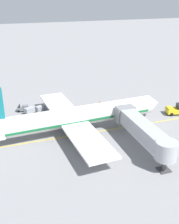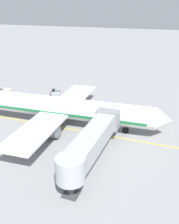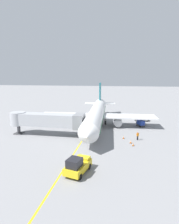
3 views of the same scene
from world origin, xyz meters
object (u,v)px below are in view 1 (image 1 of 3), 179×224
(pushback_tractor, at_px, (177,109))
(safety_cone_wing_tip, at_px, (104,111))
(baggage_tug_lead, at_px, (23,108))
(baggage_cart_third_in_train, at_px, (30,110))
(baggage_cart_second_in_train, at_px, (41,109))
(ground_crew_wing_walker, at_px, (100,104))
(parked_airliner, at_px, (75,117))
(safety_cone_nose_left, at_px, (115,106))
(safety_cone_nose_right, at_px, (111,108))
(jet_bridge, at_px, (144,131))
(baggage_cart_front, at_px, (54,107))

(pushback_tractor, height_order, safety_cone_wing_tip, pushback_tractor)
(baggage_tug_lead, distance_m, baggage_cart_third_in_train, 2.48)
(baggage_cart_second_in_train, distance_m, ground_crew_wing_walker, 13.62)
(parked_airliner, distance_m, baggage_tug_lead, 15.90)
(safety_cone_wing_tip, bearing_deg, baggage_tug_lead, -110.74)
(baggage_cart_third_in_train, bearing_deg, safety_cone_nose_left, 82.73)
(baggage_tug_lead, bearing_deg, baggage_cart_second_in_train, 61.23)
(baggage_cart_second_in_train, height_order, safety_cone_nose_right, baggage_cart_second_in_train)
(ground_crew_wing_walker, relative_size, safety_cone_nose_left, 2.86)
(pushback_tractor, distance_m, baggage_tug_lead, 34.17)
(pushback_tractor, distance_m, safety_cone_nose_right, 14.62)
(safety_cone_nose_right, height_order, safety_cone_wing_tip, same)
(baggage_tug_lead, height_order, baggage_cart_second_in_train, baggage_tug_lead)
(baggage_cart_second_in_train, bearing_deg, parked_airliner, 22.63)
(jet_bridge, bearing_deg, baggage_cart_second_in_train, -146.38)
(baggage_cart_second_in_train, bearing_deg, safety_cone_nose_right, 79.00)
(safety_cone_nose_left, bearing_deg, parked_airliner, -54.60)
(pushback_tractor, relative_size, baggage_cart_second_in_train, 1.64)
(safety_cone_nose_right, bearing_deg, baggage_cart_front, -103.06)
(baggage_tug_lead, relative_size, safety_cone_nose_left, 4.63)
(parked_airliner, relative_size, baggage_cart_third_in_train, 12.83)
(baggage_cart_second_in_train, relative_size, baggage_cart_third_in_train, 1.00)
(parked_airliner, bearing_deg, baggage_cart_second_in_train, -157.37)
(baggage_cart_front, height_order, safety_cone_nose_right, baggage_cart_front)
(baggage_cart_second_in_train, xyz_separation_m, safety_cone_nose_left, (2.65, 16.93, -0.66))
(baggage_cart_front, relative_size, ground_crew_wing_walker, 1.72)
(baggage_tug_lead, distance_m, safety_cone_nose_right, 19.90)
(baggage_cart_front, bearing_deg, ground_crew_wing_walker, 81.80)
(pushback_tractor, xyz_separation_m, safety_cone_wing_tip, (-6.04, -14.92, -0.81))
(baggage_cart_third_in_train, xyz_separation_m, safety_cone_wing_tip, (4.24, 15.72, -0.66))
(baggage_cart_front, xyz_separation_m, safety_cone_nose_right, (2.95, 12.73, -0.66))
(baggage_cart_second_in_train, bearing_deg, baggage_cart_third_in_train, -85.93)
(jet_bridge, height_order, safety_cone_nose_right, jet_bridge)
(baggage_cart_front, bearing_deg, safety_cone_nose_right, 76.94)
(parked_airliner, distance_m, ground_crew_wing_walker, 13.29)
(pushback_tractor, height_order, ground_crew_wing_walker, pushback_tractor)
(parked_airliner, relative_size, safety_cone_wing_tip, 63.28)
(baggage_cart_second_in_train, bearing_deg, baggage_tug_lead, -118.77)
(pushback_tractor, xyz_separation_m, ground_crew_wing_walker, (-8.84, -14.68, -0.15))
(baggage_cart_second_in_train, bearing_deg, jet_bridge, 33.62)
(baggage_cart_second_in_train, bearing_deg, safety_cone_nose_left, 81.12)
(baggage_cart_front, xyz_separation_m, safety_cone_nose_left, (2.56, 14.04, -0.66))
(pushback_tractor, bearing_deg, safety_cone_wing_tip, -112.05)
(jet_bridge, height_order, baggage_tug_lead, jet_bridge)
(baggage_tug_lead, distance_m, baggage_cart_front, 6.84)
(parked_airliner, distance_m, safety_cone_nose_right, 14.00)
(pushback_tractor, relative_size, safety_cone_wing_tip, 8.12)
(ground_crew_wing_walker, distance_m, safety_cone_nose_right, 2.62)
(parked_airliner, relative_size, safety_cone_nose_left, 63.28)
(jet_bridge, bearing_deg, baggage_cart_front, -152.13)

